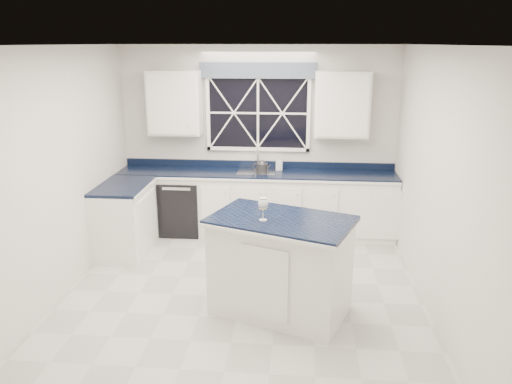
# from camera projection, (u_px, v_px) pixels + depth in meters

# --- Properties ---
(ground) EXTENTS (4.50, 4.50, 0.00)m
(ground) POSITION_uv_depth(u_px,v_px,m) (241.00, 297.00, 5.56)
(ground) COLOR #B2B2AD
(ground) RESTS_ON ground
(back_wall) EXTENTS (4.00, 0.10, 2.70)m
(back_wall) POSITION_uv_depth(u_px,v_px,m) (258.00, 140.00, 7.31)
(back_wall) COLOR beige
(back_wall) RESTS_ON ground
(base_cabinets) EXTENTS (3.99, 1.60, 0.90)m
(base_cabinets) POSITION_uv_depth(u_px,v_px,m) (233.00, 208.00, 7.16)
(base_cabinets) COLOR white
(base_cabinets) RESTS_ON ground
(countertop) EXTENTS (3.98, 0.64, 0.04)m
(countertop) POSITION_uv_depth(u_px,v_px,m) (256.00, 173.00, 7.15)
(countertop) COLOR black
(countertop) RESTS_ON base_cabinets
(dishwasher) EXTENTS (0.60, 0.58, 0.82)m
(dishwasher) POSITION_uv_depth(u_px,v_px,m) (183.00, 205.00, 7.39)
(dishwasher) COLOR black
(dishwasher) RESTS_ON ground
(window) EXTENTS (1.65, 0.09, 1.26)m
(window) POSITION_uv_depth(u_px,v_px,m) (258.00, 108.00, 7.13)
(window) COLOR black
(window) RESTS_ON ground
(upper_cabinets) EXTENTS (3.10, 0.34, 0.90)m
(upper_cabinets) POSITION_uv_depth(u_px,v_px,m) (257.00, 104.00, 6.99)
(upper_cabinets) COLOR white
(upper_cabinets) RESTS_ON ground
(faucet) EXTENTS (0.05, 0.20, 0.30)m
(faucet) POSITION_uv_depth(u_px,v_px,m) (258.00, 158.00, 7.29)
(faucet) COLOR silver
(faucet) RESTS_ON countertop
(island) EXTENTS (1.60, 1.28, 1.04)m
(island) POSITION_uv_depth(u_px,v_px,m) (281.00, 265.00, 5.13)
(island) COLOR white
(island) RESTS_ON ground
(rug) EXTENTS (1.53, 1.11, 0.02)m
(rug) POSITION_uv_depth(u_px,v_px,m) (281.00, 250.00, 6.81)
(rug) COLOR beige
(rug) RESTS_ON ground
(kettle) EXTENTS (0.27, 0.20, 0.19)m
(kettle) POSITION_uv_depth(u_px,v_px,m) (262.00, 167.00, 7.10)
(kettle) COLOR #2B2B2D
(kettle) RESTS_ON countertop
(wine_glass) EXTENTS (0.10, 0.10, 0.23)m
(wine_glass) POSITION_uv_depth(u_px,v_px,m) (263.00, 205.00, 4.88)
(wine_glass) COLOR silver
(wine_glass) RESTS_ON island
(soap_bottle) EXTENTS (0.10, 0.10, 0.20)m
(soap_bottle) POSITION_uv_depth(u_px,v_px,m) (279.00, 163.00, 7.24)
(soap_bottle) COLOR silver
(soap_bottle) RESTS_ON countertop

